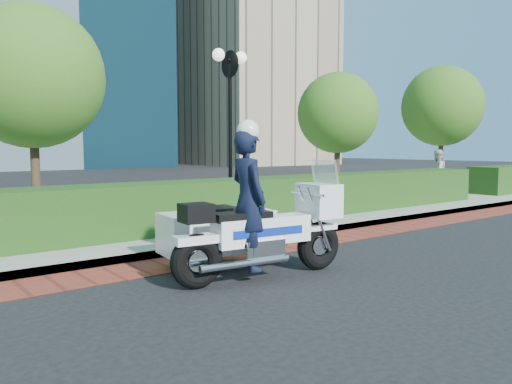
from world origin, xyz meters
TOP-DOWN VIEW (x-y plane):
  - ground at (0.00, 0.00)m, footprint 120.00×120.00m
  - brick_strip at (0.00, 1.50)m, footprint 60.00×1.00m
  - sidewalk at (0.00, 6.00)m, footprint 60.00×8.00m
  - hedge_main at (0.00, 3.60)m, footprint 18.00×1.20m
  - lamppost at (1.00, 5.20)m, footprint 1.02×0.70m
  - tree_b at (-3.50, 6.50)m, footprint 3.20×3.20m
  - tree_c at (6.50, 6.50)m, footprint 2.80×2.80m
  - tree_d at (13.00, 6.50)m, footprint 3.40×3.40m
  - tower_right at (28.00, 38.00)m, footprint 14.00×12.00m
  - police_motorcycle at (-2.24, 0.35)m, footprint 2.77×2.11m
  - pedestrian at (10.22, 4.91)m, footprint 0.81×0.64m

SIDE VIEW (x-z plane):
  - ground at x=0.00m, z-range 0.00..0.00m
  - brick_strip at x=0.00m, z-range 0.00..0.01m
  - sidewalk at x=0.00m, z-range 0.00..0.15m
  - hedge_main at x=0.00m, z-range 0.15..1.15m
  - police_motorcycle at x=-2.24m, z-range -0.35..1.89m
  - pedestrian at x=10.22m, z-range 0.15..1.78m
  - lamppost at x=1.00m, z-range 0.85..5.06m
  - tree_c at x=6.50m, z-range 0.90..5.20m
  - tree_b at x=-3.50m, z-range 0.99..5.88m
  - tree_d at x=13.00m, z-range 1.03..6.19m
  - tower_right at x=28.00m, z-range 0.00..28.00m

